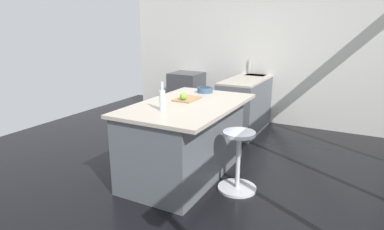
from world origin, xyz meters
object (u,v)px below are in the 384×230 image
cutting_board (187,99)px  apple_green (183,96)px  oven_range (187,94)px  water_bottle (162,99)px  kitchen_island (185,139)px  stool_by_window (238,163)px  fruit_bowl (205,90)px

cutting_board → apple_green: bearing=3.3°
oven_range → water_bottle: size_ratio=2.83×
oven_range → apple_green: size_ratio=10.01×
water_bottle → kitchen_island: bearing=174.7°
oven_range → stool_by_window: bearing=38.9°
stool_by_window → cutting_board: 1.02m
water_bottle → fruit_bowl: (-1.10, -0.02, -0.08)m
fruit_bowl → apple_green: bearing=0.5°
fruit_bowl → stool_by_window: bearing=45.9°
apple_green → water_bottle: 0.48m
kitchen_island → cutting_board: bearing=-160.9°
stool_by_window → apple_green: apple_green is taller
cutting_board → water_bottle: water_bottle is taller
stool_by_window → water_bottle: (0.34, -0.76, 0.71)m
oven_range → apple_green: bearing=27.9°
stool_by_window → kitchen_island: bearing=-96.7°
oven_range → cutting_board: cutting_board is taller
kitchen_island → apple_green: bearing=-137.1°
water_bottle → oven_range: bearing=-156.1°
stool_by_window → apple_green: bearing=-100.2°
oven_range → fruit_bowl: fruit_bowl is taller
stool_by_window → apple_green: (-0.14, -0.78, 0.66)m
cutting_board → fruit_bowl: size_ratio=1.70×
cutting_board → oven_range: bearing=-151.1°
kitchen_island → apple_green: (-0.05, -0.05, 0.52)m
fruit_bowl → kitchen_island: bearing=4.7°
apple_green → oven_range: bearing=-152.1°
cutting_board → fruit_bowl: fruit_bowl is taller
oven_range → stool_by_window: oven_range is taller
oven_range → fruit_bowl: size_ratio=4.18×
kitchen_island → cutting_board: 0.50m
oven_range → kitchen_island: bearing=28.3°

